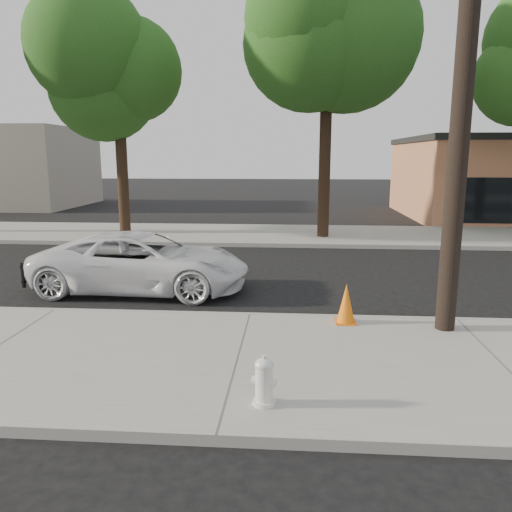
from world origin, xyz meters
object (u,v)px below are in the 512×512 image
Objects in this scene: traffic_cone at (346,304)px; police_cruiser at (143,262)px; utility_pole at (465,64)px; fire_hydrant at (264,382)px.

police_cruiser is at bearing 151.69° from traffic_cone.
utility_pole is 4.54m from traffic_cone.
utility_pole is at bearing 59.67° from fire_hydrant.
fire_hydrant is at bearing -112.51° from traffic_cone.
police_cruiser is at bearing 134.92° from fire_hydrant.
police_cruiser is (-6.36, 2.68, -3.99)m from utility_pole.
utility_pole is 6.08m from fire_hydrant.
traffic_cone is (-1.76, 0.20, -4.19)m from utility_pole.
utility_pole is 11.99× the size of traffic_cone.
police_cruiser reaches higher than traffic_cone.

